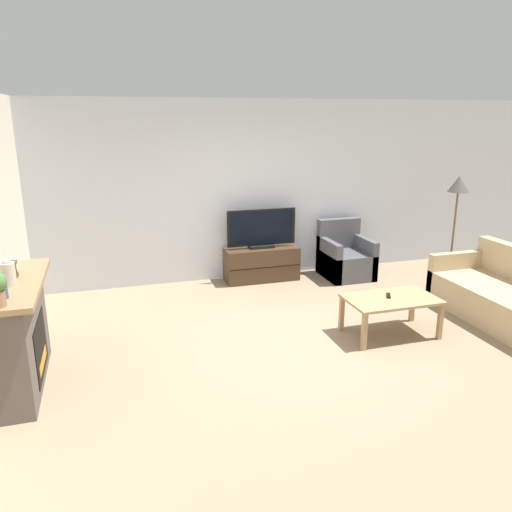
% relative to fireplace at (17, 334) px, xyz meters
% --- Properties ---
extents(ground_plane, '(24.00, 24.00, 0.00)m').
position_rel_fireplace_xyz_m(ground_plane, '(2.96, 0.12, -0.52)').
color(ground_plane, '#89755B').
extents(wall_back, '(12.00, 0.06, 2.70)m').
position_rel_fireplace_xyz_m(wall_back, '(2.96, 2.61, 0.83)').
color(wall_back, silver).
rests_on(wall_back, ground).
extents(fireplace, '(0.49, 1.46, 1.03)m').
position_rel_fireplace_xyz_m(fireplace, '(0.00, 0.00, 0.00)').
color(fireplace, '#564C47').
rests_on(fireplace, ground).
extents(mantel_vase_left, '(0.09, 0.09, 0.23)m').
position_rel_fireplace_xyz_m(mantel_vase_left, '(0.02, -0.44, 0.61)').
color(mantel_vase_left, '#385670').
rests_on(mantel_vase_left, fireplace).
extents(mantel_vase_centre_left, '(0.13, 0.13, 0.25)m').
position_rel_fireplace_xyz_m(mantel_vase_centre_left, '(0.02, -0.11, 0.62)').
color(mantel_vase_centre_left, beige).
rests_on(mantel_vase_centre_left, fireplace).
extents(mantel_clock, '(0.08, 0.11, 0.15)m').
position_rel_fireplace_xyz_m(mantel_clock, '(0.02, 0.15, 0.58)').
color(mantel_clock, brown).
rests_on(mantel_clock, fireplace).
extents(tv_stand, '(1.12, 0.43, 0.51)m').
position_rel_fireplace_xyz_m(tv_stand, '(3.09, 2.33, -0.27)').
color(tv_stand, '#422D1E').
rests_on(tv_stand, ground).
extents(tv, '(1.07, 0.18, 0.59)m').
position_rel_fireplace_xyz_m(tv, '(3.09, 2.33, 0.27)').
color(tv, black).
rests_on(tv, tv_stand).
extents(armchair, '(0.70, 0.76, 0.87)m').
position_rel_fireplace_xyz_m(armchair, '(4.41, 2.13, -0.24)').
color(armchair, '#4C4C51').
rests_on(armchair, ground).
extents(coffee_table, '(1.04, 0.62, 0.45)m').
position_rel_fireplace_xyz_m(coffee_table, '(3.91, -0.01, -0.12)').
color(coffee_table, '#A37F56').
rests_on(coffee_table, ground).
extents(remote, '(0.11, 0.15, 0.02)m').
position_rel_fireplace_xyz_m(remote, '(3.90, 0.04, -0.06)').
color(remote, black).
rests_on(remote, coffee_table).
extents(floor_lamp, '(0.30, 0.30, 1.65)m').
position_rel_fireplace_xyz_m(floor_lamp, '(5.57, 1.11, 0.88)').
color(floor_lamp, black).
rests_on(floor_lamp, ground).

